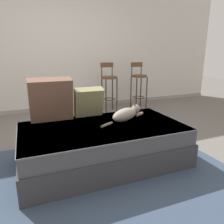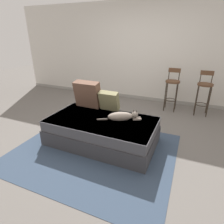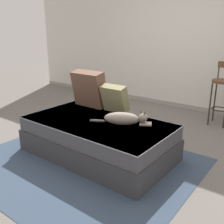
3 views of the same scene
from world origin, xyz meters
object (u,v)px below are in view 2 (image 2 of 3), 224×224
at_px(bar_stool_near_window, 172,86).
at_px(bar_stool_by_doorway, 204,89).
at_px(couch, 102,131).
at_px(cat, 122,116).
at_px(throw_pillow_corner, 88,94).
at_px(throw_pillow_middle, 109,101).

xyz_separation_m(bar_stool_near_window, bar_stool_by_doorway, (0.71, -0.00, -0.01)).
distance_m(couch, bar_stool_by_doorway, 2.65).
distance_m(cat, bar_stool_near_window, 2.05).
xyz_separation_m(throw_pillow_corner, bar_stool_by_doorway, (2.12, 1.64, -0.10)).
xyz_separation_m(throw_pillow_corner, cat, (0.84, -0.33, -0.19)).
relative_size(throw_pillow_corner, cat, 0.75).
relative_size(bar_stool_near_window, bar_stool_by_doorway, 1.01).
height_order(couch, bar_stool_by_doorway, bar_stool_by_doorway).
bearing_deg(couch, bar_stool_by_doorway, 51.99).
bearing_deg(throw_pillow_corner, bar_stool_near_window, 49.51).
xyz_separation_m(throw_pillow_middle, bar_stool_near_window, (0.94, 1.65, -0.02)).
xyz_separation_m(throw_pillow_corner, throw_pillow_middle, (0.46, -0.01, -0.07)).
relative_size(couch, throw_pillow_corner, 3.57).
relative_size(cat, bar_stool_near_window, 0.68).
distance_m(throw_pillow_corner, bar_stool_near_window, 2.16).
height_order(throw_pillow_corner, bar_stool_by_doorway, bar_stool_by_doorway).
height_order(couch, throw_pillow_corner, throw_pillow_corner).
bearing_deg(bar_stool_near_window, bar_stool_by_doorway, -0.02).
height_order(throw_pillow_middle, bar_stool_by_doorway, bar_stool_by_doorway).
distance_m(bar_stool_near_window, bar_stool_by_doorway, 0.71).
height_order(cat, bar_stool_by_doorway, bar_stool_by_doorway).
height_order(throw_pillow_corner, throw_pillow_middle, throw_pillow_corner).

